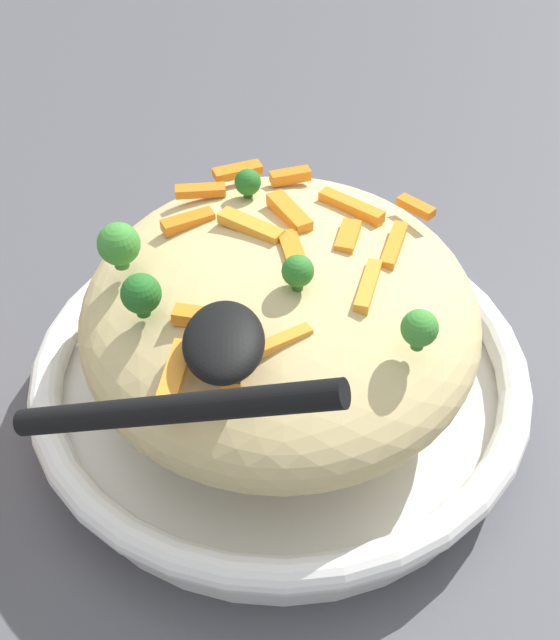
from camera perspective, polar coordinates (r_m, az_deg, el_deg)
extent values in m
plane|color=#4C4C51|center=(0.56, 0.00, -5.63)|extent=(2.40, 2.40, 0.00)
cylinder|color=white|center=(0.56, 0.00, -4.79)|extent=(0.28, 0.28, 0.02)
torus|color=white|center=(0.54, 0.00, -3.19)|extent=(0.31, 0.31, 0.02)
torus|color=black|center=(0.54, 0.00, -2.89)|extent=(0.30, 0.30, 0.00)
ellipsoid|color=#D1BA7A|center=(0.51, 0.00, 0.50)|extent=(0.25, 0.23, 0.09)
cube|color=orange|center=(0.45, -5.26, 0.15)|extent=(0.02, 0.03, 0.01)
cube|color=orange|center=(0.55, -2.82, 9.81)|extent=(0.02, 0.03, 0.01)
cube|color=orange|center=(0.48, 0.87, 4.46)|extent=(0.04, 0.02, 0.01)
cube|color=orange|center=(0.49, 4.51, 5.50)|extent=(0.03, 0.02, 0.01)
cube|color=orange|center=(0.49, -1.95, 6.22)|extent=(0.03, 0.04, 0.01)
cube|color=orange|center=(0.46, 5.83, 2.22)|extent=(0.04, 0.02, 0.01)
cube|color=orange|center=(0.54, -5.29, 8.52)|extent=(0.01, 0.03, 0.01)
cube|color=orange|center=(0.53, 8.98, 7.41)|extent=(0.02, 0.02, 0.01)
cube|color=orange|center=(0.42, -3.28, -3.33)|extent=(0.03, 0.01, 0.01)
cube|color=orange|center=(0.51, -6.10, 6.48)|extent=(0.02, 0.03, 0.01)
cube|color=orange|center=(0.51, 0.62, 7.10)|extent=(0.04, 0.03, 0.01)
cube|color=orange|center=(0.49, 7.55, 4.91)|extent=(0.04, 0.02, 0.01)
cube|color=orange|center=(0.42, -6.98, -3.56)|extent=(0.04, 0.02, 0.01)
cube|color=orange|center=(0.55, 0.68, 9.51)|extent=(0.02, 0.03, 0.01)
cube|color=orange|center=(0.52, 4.74, 7.46)|extent=(0.03, 0.04, 0.01)
cube|color=orange|center=(0.43, 0.33, -1.39)|extent=(0.02, 0.03, 0.01)
cylinder|color=#377928|center=(0.49, -10.46, 3.73)|extent=(0.01, 0.01, 0.01)
sphere|color=#3D8E33|center=(0.48, -10.64, 4.84)|extent=(0.02, 0.02, 0.02)
cylinder|color=#296820|center=(0.45, 1.17, 2.38)|extent=(0.01, 0.01, 0.01)
sphere|color=#2D7A28|center=(0.45, 1.19, 3.27)|extent=(0.02, 0.02, 0.02)
cylinder|color=#377928|center=(0.44, 9.07, -1.47)|extent=(0.01, 0.01, 0.01)
sphere|color=#3D8E33|center=(0.43, 9.22, -0.53)|extent=(0.02, 0.02, 0.02)
cylinder|color=#205B1C|center=(0.45, -9.03, 0.72)|extent=(0.01, 0.01, 0.01)
sphere|color=#236B23|center=(0.45, -9.18, 1.74)|extent=(0.02, 0.02, 0.02)
cylinder|color=#205B1C|center=(0.53, -2.12, 8.31)|extent=(0.01, 0.01, 0.01)
sphere|color=#236B23|center=(0.53, -2.15, 9.10)|extent=(0.02, 0.02, 0.02)
ellipsoid|color=black|center=(0.42, -3.75, -1.43)|extent=(0.06, 0.04, 0.02)
cylinder|color=black|center=(0.35, -7.39, -5.89)|extent=(0.05, 0.14, 0.07)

